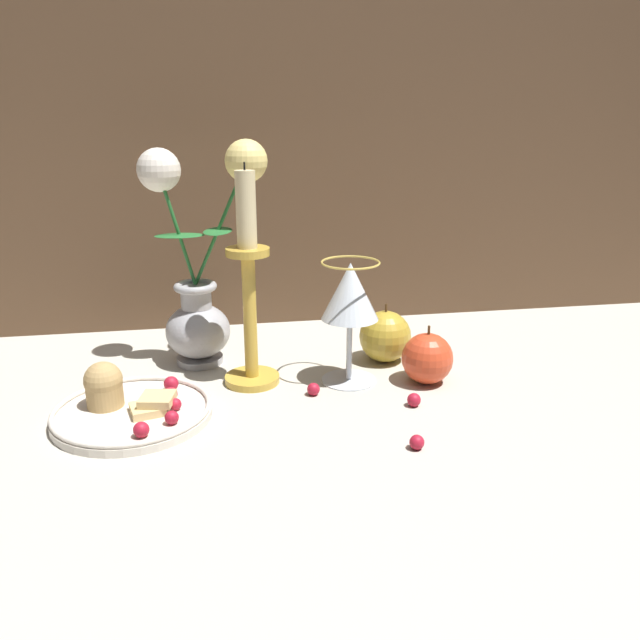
{
  "coord_description": "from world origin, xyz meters",
  "views": [
    {
      "loc": [
        -0.07,
        -0.72,
        0.35
      ],
      "look_at": [
        0.06,
        0.03,
        0.1
      ],
      "focal_mm": 35.0,
      "sensor_mm": 36.0,
      "label": 1
    }
  ],
  "objects_px": {
    "vase": "(199,276)",
    "apple_beside_vase": "(385,336)",
    "plate_with_pastries": "(128,406)",
    "candlestick": "(249,292)",
    "wine_glass": "(350,296)",
    "apple_near_glass": "(427,358)"
  },
  "relations": [
    {
      "from": "plate_with_pastries",
      "to": "wine_glass",
      "type": "relative_size",
      "value": 1.13
    },
    {
      "from": "wine_glass",
      "to": "apple_beside_vase",
      "type": "bearing_deg",
      "value": 42.68
    },
    {
      "from": "wine_glass",
      "to": "candlestick",
      "type": "xyz_separation_m",
      "value": [
        -0.13,
        0.02,
        0.01
      ]
    },
    {
      "from": "candlestick",
      "to": "apple_beside_vase",
      "type": "xyz_separation_m",
      "value": [
        0.2,
        0.05,
        -0.09
      ]
    },
    {
      "from": "vase",
      "to": "apple_beside_vase",
      "type": "relative_size",
      "value": 3.6
    },
    {
      "from": "plate_with_pastries",
      "to": "apple_near_glass",
      "type": "distance_m",
      "value": 0.4
    },
    {
      "from": "plate_with_pastries",
      "to": "wine_glass",
      "type": "bearing_deg",
      "value": 12.18
    },
    {
      "from": "vase",
      "to": "wine_glass",
      "type": "distance_m",
      "value": 0.23
    },
    {
      "from": "wine_glass",
      "to": "apple_near_glass",
      "type": "bearing_deg",
      "value": -12.74
    },
    {
      "from": "plate_with_pastries",
      "to": "candlestick",
      "type": "relative_size",
      "value": 0.65
    },
    {
      "from": "vase",
      "to": "apple_near_glass",
      "type": "distance_m",
      "value": 0.34
    },
    {
      "from": "plate_with_pastries",
      "to": "candlestick",
      "type": "xyz_separation_m",
      "value": [
        0.16,
        0.08,
        0.11
      ]
    },
    {
      "from": "vase",
      "to": "apple_near_glass",
      "type": "height_order",
      "value": "vase"
    },
    {
      "from": "plate_with_pastries",
      "to": "candlestick",
      "type": "height_order",
      "value": "candlestick"
    },
    {
      "from": "vase",
      "to": "apple_beside_vase",
      "type": "xyz_separation_m",
      "value": [
        0.27,
        -0.04,
        -0.09
      ]
    },
    {
      "from": "vase",
      "to": "plate_with_pastries",
      "type": "height_order",
      "value": "vase"
    },
    {
      "from": "plate_with_pastries",
      "to": "wine_glass",
      "type": "distance_m",
      "value": 0.31
    },
    {
      "from": "wine_glass",
      "to": "plate_with_pastries",
      "type": "bearing_deg",
      "value": -167.82
    },
    {
      "from": "plate_with_pastries",
      "to": "apple_near_glass",
      "type": "height_order",
      "value": "apple_near_glass"
    },
    {
      "from": "candlestick",
      "to": "apple_near_glass",
      "type": "height_order",
      "value": "candlestick"
    },
    {
      "from": "vase",
      "to": "candlestick",
      "type": "height_order",
      "value": "vase"
    },
    {
      "from": "vase",
      "to": "apple_beside_vase",
      "type": "height_order",
      "value": "vase"
    }
  ]
}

